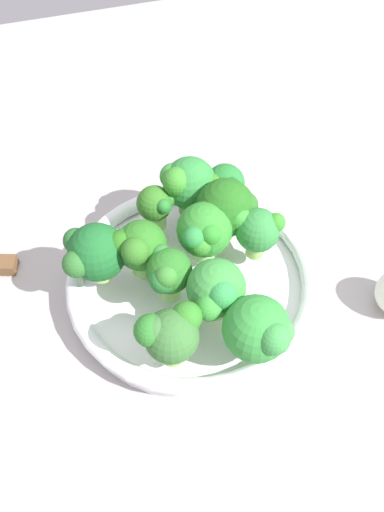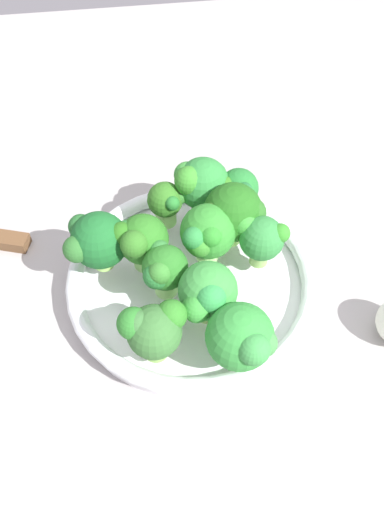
% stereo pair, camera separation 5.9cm
% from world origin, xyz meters
% --- Properties ---
extents(ground_plane, '(1.30, 1.30, 0.03)m').
position_xyz_m(ground_plane, '(0.00, 0.00, -0.01)').
color(ground_plane, '#A4A09D').
extents(bowl, '(0.28, 0.28, 0.03)m').
position_xyz_m(bowl, '(0.01, 0.02, 0.02)').
color(bowl, white).
rests_on(bowl, ground_plane).
extents(broccoli_floret_0, '(0.06, 0.07, 0.07)m').
position_xyz_m(broccoli_floret_0, '(0.00, 0.08, 0.08)').
color(broccoli_floret_0, '#96BC63').
rests_on(broccoli_floret_0, bowl).
extents(broccoli_floret_1, '(0.05, 0.05, 0.07)m').
position_xyz_m(broccoli_floret_1, '(0.04, 0.04, 0.07)').
color(broccoli_floret_1, '#90CD6A').
rests_on(broccoli_floret_1, bowl).
extents(broccoli_floret_2, '(0.05, 0.05, 0.06)m').
position_xyz_m(broccoli_floret_2, '(0.03, -0.06, 0.07)').
color(broccoli_floret_2, '#9CD272').
rests_on(broccoli_floret_2, bowl).
extents(broccoli_floret_3, '(0.07, 0.07, 0.07)m').
position_xyz_m(broccoli_floret_3, '(-0.02, 0.13, 0.07)').
color(broccoli_floret_3, '#99D562').
rests_on(broccoli_floret_3, bowl).
extents(broccoli_floret_4, '(0.07, 0.07, 0.08)m').
position_xyz_m(broccoli_floret_4, '(-0.04, -0.02, 0.08)').
color(broccoli_floret_4, '#8AC656').
rests_on(broccoli_floret_4, bowl).
extents(broccoli_floret_5, '(0.06, 0.06, 0.07)m').
position_xyz_m(broccoli_floret_5, '(0.06, -0.00, 0.08)').
color(broccoli_floret_5, '#7BB458').
rests_on(broccoli_floret_5, bowl).
extents(broccoli_floret_6, '(0.07, 0.05, 0.07)m').
position_xyz_m(broccoli_floret_6, '(0.06, 0.11, 0.07)').
color(broccoli_floret_6, '#9ED965').
rests_on(broccoli_floret_6, bowl).
extents(broccoli_floret_7, '(0.08, 0.06, 0.07)m').
position_xyz_m(broccoli_floret_7, '(0.11, -0.01, 0.08)').
color(broccoli_floret_7, '#9CD462').
rests_on(broccoli_floret_7, bowl).
extents(broccoli_floret_8, '(0.06, 0.05, 0.07)m').
position_xyz_m(broccoli_floret_8, '(-0.07, 0.01, 0.07)').
color(broccoli_floret_8, '#88B259').
rests_on(broccoli_floret_8, bowl).
extents(broccoli_floret_9, '(0.06, 0.06, 0.08)m').
position_xyz_m(broccoli_floret_9, '(-0.01, 0.00, 0.08)').
color(broccoli_floret_9, '#96D571').
rests_on(broccoli_floret_9, bowl).
extents(broccoli_floret_10, '(0.05, 0.05, 0.06)m').
position_xyz_m(broccoli_floret_10, '(-0.06, -0.06, 0.07)').
color(broccoli_floret_10, '#91BD67').
rests_on(broccoli_floret_10, bowl).
extents(broccoli_floret_11, '(0.06, 0.06, 0.08)m').
position_xyz_m(broccoli_floret_11, '(-0.01, -0.07, 0.08)').
color(broccoli_floret_11, '#77B356').
rests_on(broccoli_floret_11, bowl).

